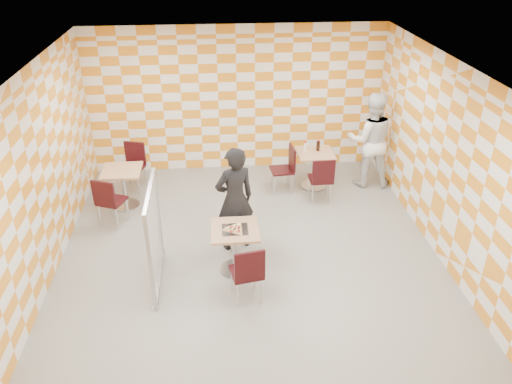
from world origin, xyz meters
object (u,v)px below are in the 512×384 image
(partition, at_px, (155,236))
(chair_second_side, at_px, (287,165))
(chair_main_front, at_px, (248,271))
(chair_empty_near, at_px, (108,199))
(chair_second_front, at_px, (322,177))
(sport_bottle, at_px, (305,146))
(chair_empty_far, at_px, (134,162))
(second_table, at_px, (315,164))
(man_dark, at_px, (235,199))
(man_white, at_px, (371,140))
(main_table, at_px, (235,243))
(soda_bottle, at_px, (318,146))
(empty_table, at_px, (123,182))

(partition, bearing_deg, chair_second_side, 49.09)
(chair_main_front, relative_size, chair_empty_near, 1.00)
(chair_second_front, height_order, sport_bottle, sport_bottle)
(partition, bearing_deg, chair_empty_far, 102.86)
(chair_second_front, bearing_deg, second_table, 90.55)
(chair_empty_near, xyz_separation_m, man_dark, (2.13, -0.81, 0.34))
(chair_main_front, height_order, man_white, man_white)
(second_table, distance_m, sport_bottle, 0.39)
(second_table, distance_m, chair_empty_near, 3.97)
(chair_empty_near, height_order, man_dark, man_dark)
(man_white, bearing_deg, second_table, 9.08)
(main_table, distance_m, second_table, 3.10)
(chair_second_front, distance_m, man_dark, 2.15)
(chair_empty_near, xyz_separation_m, soda_bottle, (3.87, 1.22, 0.31))
(chair_empty_far, xyz_separation_m, sport_bottle, (3.37, -0.22, 0.29))
(chair_empty_far, bearing_deg, soda_bottle, -3.76)
(main_table, distance_m, chair_empty_far, 3.45)
(empty_table, xyz_separation_m, chair_main_front, (2.08, -2.89, 0.04))
(chair_empty_far, relative_size, partition, 0.60)
(second_table, xyz_separation_m, soda_bottle, (0.07, 0.08, 0.34))
(sport_bottle, bearing_deg, second_table, -29.02)
(main_table, height_order, soda_bottle, soda_bottle)
(chair_empty_near, relative_size, partition, 0.60)
(chair_empty_far, bearing_deg, sport_bottle, -3.70)
(empty_table, relative_size, partition, 0.48)
(partition, relative_size, sport_bottle, 7.75)
(chair_empty_far, bearing_deg, main_table, -57.59)
(man_white, xyz_separation_m, soda_bottle, (-1.02, 0.05, -0.10))
(man_white, height_order, sport_bottle, man_white)
(man_white, bearing_deg, chair_empty_far, 3.70)
(second_table, distance_m, chair_main_front, 3.69)
(chair_empty_far, relative_size, man_white, 0.48)
(chair_second_side, bearing_deg, soda_bottle, 16.67)
(empty_table, bearing_deg, second_table, 6.91)
(sport_bottle, relative_size, soda_bottle, 0.87)
(empty_table, height_order, chair_second_front, chair_second_front)
(chair_main_front, xyz_separation_m, man_dark, (-0.10, 1.39, 0.34))
(main_table, xyz_separation_m, sport_bottle, (1.52, 2.70, 0.33))
(man_dark, bearing_deg, chair_empty_near, -40.89)
(chair_second_side, xyz_separation_m, man_white, (1.66, 0.14, 0.41))
(empty_table, xyz_separation_m, man_dark, (1.98, -1.50, 0.37))
(man_white, relative_size, sport_bottle, 9.55)
(second_table, relative_size, chair_empty_near, 0.81)
(partition, bearing_deg, empty_table, 109.24)
(chair_empty_far, xyz_separation_m, man_dark, (1.88, -2.27, 0.34))
(second_table, relative_size, chair_second_front, 0.81)
(main_table, relative_size, partition, 0.48)
(man_dark, relative_size, man_white, 0.92)
(main_table, relative_size, soda_bottle, 3.26)
(chair_second_front, distance_m, man_white, 1.34)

